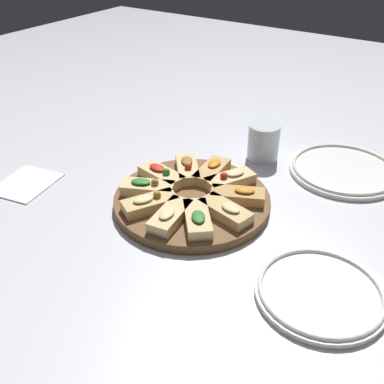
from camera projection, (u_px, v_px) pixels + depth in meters
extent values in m
plane|color=silver|center=(192.00, 205.00, 0.91)|extent=(3.00, 3.00, 0.00)
cylinder|color=brown|center=(192.00, 201.00, 0.90)|extent=(0.31, 0.31, 0.02)
cube|color=#E5C689|center=(171.00, 216.00, 0.83)|extent=(0.11, 0.06, 0.02)
ellipsoid|color=beige|center=(167.00, 213.00, 0.81)|extent=(0.04, 0.03, 0.01)
cube|color=#E5C689|center=(197.00, 219.00, 0.82)|extent=(0.11, 0.10, 0.02)
ellipsoid|color=#2D7A28|center=(198.00, 217.00, 0.80)|extent=(0.05, 0.04, 0.01)
cube|color=#DBB775|center=(225.00, 211.00, 0.84)|extent=(0.07, 0.11, 0.02)
ellipsoid|color=beige|center=(231.00, 208.00, 0.82)|extent=(0.03, 0.04, 0.01)
cube|color=tan|center=(238.00, 196.00, 0.88)|extent=(0.08, 0.11, 0.02)
ellipsoid|color=orange|center=(245.00, 190.00, 0.87)|extent=(0.04, 0.05, 0.01)
cube|color=#E5C689|center=(230.00, 180.00, 0.93)|extent=(0.11, 0.09, 0.02)
ellipsoid|color=beige|center=(236.00, 173.00, 0.93)|extent=(0.05, 0.04, 0.01)
sphere|color=red|center=(224.00, 176.00, 0.92)|extent=(0.02, 0.02, 0.02)
cube|color=tan|center=(212.00, 172.00, 0.96)|extent=(0.11, 0.05, 0.02)
ellipsoid|color=orange|center=(214.00, 163.00, 0.96)|extent=(0.04, 0.03, 0.01)
cube|color=#E5C689|center=(187.00, 169.00, 0.97)|extent=(0.11, 0.10, 0.02)
ellipsoid|color=olive|center=(187.00, 161.00, 0.97)|extent=(0.05, 0.04, 0.01)
sphere|color=red|center=(188.00, 167.00, 0.95)|extent=(0.02, 0.02, 0.02)
cube|color=#E5C689|center=(162.00, 176.00, 0.95)|extent=(0.06, 0.11, 0.02)
ellipsoid|color=red|center=(157.00, 168.00, 0.95)|extent=(0.03, 0.04, 0.01)
sphere|color=#2D7A28|center=(166.00, 172.00, 0.93)|extent=(0.02, 0.02, 0.02)
cube|color=#E5C689|center=(148.00, 188.00, 0.91)|extent=(0.08, 0.11, 0.02)
ellipsoid|color=#2D7A28|center=(141.00, 182.00, 0.90)|extent=(0.04, 0.05, 0.01)
sphere|color=olive|center=(155.00, 182.00, 0.90)|extent=(0.02, 0.02, 0.02)
cube|color=#DBB775|center=(150.00, 204.00, 0.86)|extent=(0.11, 0.09, 0.02)
ellipsoid|color=beige|center=(143.00, 199.00, 0.85)|extent=(0.05, 0.04, 0.01)
sphere|color=olive|center=(157.00, 195.00, 0.86)|extent=(0.02, 0.02, 0.02)
cylinder|color=white|center=(344.00, 171.00, 1.02)|extent=(0.24, 0.24, 0.01)
torus|color=white|center=(344.00, 168.00, 1.01)|extent=(0.23, 0.23, 0.01)
cylinder|color=white|center=(320.00, 293.00, 0.70)|extent=(0.20, 0.20, 0.01)
torus|color=white|center=(321.00, 290.00, 0.69)|extent=(0.19, 0.19, 0.01)
cylinder|color=silver|center=(263.00, 142.00, 1.05)|extent=(0.07, 0.07, 0.09)
cube|color=white|center=(26.00, 183.00, 0.97)|extent=(0.15, 0.13, 0.01)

